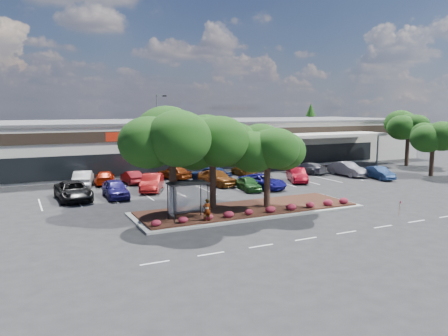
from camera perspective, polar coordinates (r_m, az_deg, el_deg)
name	(u,v)px	position (r m, az deg, el deg)	size (l,w,h in m)	color
ground	(300,220)	(32.07, 9.85, -6.67)	(160.00, 160.00, 0.00)	black
retail_store	(158,143)	(62.00, -8.66, 3.29)	(80.40, 25.20, 6.25)	beige
landscape_island	(248,209)	(34.27, 3.19, -5.41)	(18.00, 6.00, 0.26)	gray
lane_markings	(232,194)	(40.69, 1.08, -3.45)	(33.12, 20.06, 0.01)	silver
shrub_row	(262,210)	(32.41, 5.01, -5.50)	(17.00, 0.80, 0.50)	maroon
bus_shelter	(187,190)	(30.60, -4.86, -2.86)	(2.75, 1.55, 2.59)	black
island_tree_west	(172,161)	(31.58, -6.76, 0.94)	(7.20, 7.20, 7.89)	#133A11
island_tree_mid	(213,161)	(33.55, -1.49, 0.90)	(6.60, 6.60, 7.32)	#133A11
island_tree_east	(267,166)	(34.15, 5.68, 0.30)	(5.80, 5.80, 6.50)	#133A11
tree_east_near	(432,149)	(56.71, 25.58, 2.30)	(5.60, 5.60, 6.51)	#133A11
tree_east_far	(408,138)	(65.61, 22.88, 3.59)	(6.40, 6.40, 7.62)	#133A11
conifer_north_east	(310,126)	(86.73, 11.22, 5.39)	(3.96, 3.96, 9.00)	#133A11
person_waiting	(207,210)	(30.09, -2.24, -5.49)	(0.57, 0.37, 1.55)	#594C47
light_pole	(158,139)	(52.87, -8.56, 3.72)	(1.42, 0.72, 9.62)	gray
survey_stake	(400,206)	(35.09, 21.97, -4.67)	(0.07, 0.14, 1.12)	tan
car_0	(73,191)	(40.29, -19.09, -2.84)	(2.68, 5.81, 1.61)	black
car_1	(116,189)	(40.29, -13.98, -2.64)	(1.90, 4.73, 1.61)	navy
car_2	(152,182)	(42.81, -9.41, -1.88)	(1.74, 5.00, 1.65)	maroon
car_3	(217,177)	(45.24, -0.91, -1.24)	(1.97, 4.89, 1.67)	brown
car_4	(249,184)	(42.53, 3.25, -2.05)	(1.59, 3.94, 1.34)	#22531F
car_5	(262,181)	(43.57, 5.03, -1.77)	(2.40, 5.21, 1.45)	navy
car_6	(297,175)	(47.99, 9.51, -0.91)	(1.61, 4.61, 1.52)	maroon
car_7	(347,169)	(53.61, 15.78, -0.12)	(1.75, 5.01, 1.65)	slate
car_8	(379,173)	(52.31, 19.61, -0.60)	(1.49, 4.28, 1.41)	navy
car_9	(83,178)	(46.88, -17.89, -1.31)	(1.74, 4.99, 1.64)	#B5B5B5
car_10	(105,178)	(47.70, -15.29, -1.21)	(1.95, 4.80, 1.39)	#971904
car_11	(132,177)	(47.49, -11.97, -1.17)	(1.42, 4.08, 1.34)	maroon
car_12	(174,172)	(49.58, -6.54, -0.59)	(1.77, 4.41, 1.50)	maroon
car_13	(211,174)	(47.96, -1.74, -0.74)	(1.94, 4.83, 1.64)	navy
car_14	(244,170)	(51.91, 2.61, -0.24)	(1.91, 4.70, 1.36)	brown
car_15	(307,168)	(54.24, 10.76, -0.01)	(1.95, 4.80, 1.39)	#5B5D63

